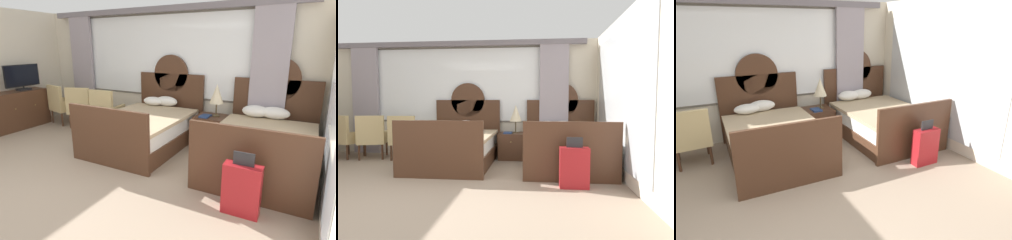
# 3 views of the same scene
# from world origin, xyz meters

# --- Properties ---
(ground_plane) EXTENTS (24.00, 24.00, 0.00)m
(ground_plane) POSITION_xyz_m (0.00, 0.00, 0.00)
(ground_plane) COLOR gray
(wall_back_window) EXTENTS (6.53, 0.22, 2.70)m
(wall_back_window) POSITION_xyz_m (0.00, 3.60, 1.44)
(wall_back_window) COLOR beige
(wall_back_window) RESTS_ON ground_plane
(bed_near_window) EXTENTS (1.53, 2.21, 1.70)m
(bed_near_window) POSITION_xyz_m (0.26, 2.50, 0.36)
(bed_near_window) COLOR #472B1C
(bed_near_window) RESTS_ON ground_plane
(bed_near_mirror) EXTENTS (1.53, 2.21, 1.70)m
(bed_near_mirror) POSITION_xyz_m (2.43, 2.50, 0.36)
(bed_near_mirror) COLOR #472B1C
(bed_near_mirror) RESTS_ON ground_plane
(nightstand_between_beds) EXTENTS (0.57, 0.59, 0.57)m
(nightstand_between_beds) POSITION_xyz_m (1.35, 3.13, 0.29)
(nightstand_between_beds) COLOR #472B1C
(nightstand_between_beds) RESTS_ON ground_plane
(table_lamp_on_nightstand) EXTENTS (0.27, 0.27, 0.62)m
(table_lamp_on_nightstand) POSITION_xyz_m (1.43, 3.17, 1.00)
(table_lamp_on_nightstand) COLOR brown
(table_lamp_on_nightstand) RESTS_ON nightstand_between_beds
(book_on_nightstand) EXTENTS (0.18, 0.26, 0.03)m
(book_on_nightstand) POSITION_xyz_m (1.27, 3.02, 0.59)
(book_on_nightstand) COLOR navy
(book_on_nightstand) RESTS_ON nightstand_between_beds
(dresser_minibar) EXTENTS (0.52, 1.80, 0.87)m
(dresser_minibar) POSITION_xyz_m (-3.01, 1.84, 0.44)
(dresser_minibar) COLOR #472B1C
(dresser_minibar) RESTS_ON ground_plane
(tv_flatscreen) EXTENTS (0.20, 0.86, 0.59)m
(tv_flatscreen) POSITION_xyz_m (-2.99, 2.26, 1.18)
(tv_flatscreen) COLOR black
(tv_flatscreen) RESTS_ON dresser_minibar
(armchair_by_window_left) EXTENTS (0.61, 0.61, 0.97)m
(armchair_by_window_left) POSITION_xyz_m (-0.99, 2.80, 0.51)
(armchair_by_window_left) COLOR tan
(armchair_by_window_left) RESTS_ON ground_plane
(armchair_by_window_centre) EXTENTS (0.72, 0.72, 0.97)m
(armchair_by_window_centre) POSITION_xyz_m (-1.74, 2.80, 0.51)
(armchair_by_window_centre) COLOR tan
(armchair_by_window_centre) RESTS_ON ground_plane
(armchair_by_window_right) EXTENTS (0.68, 0.68, 0.97)m
(armchair_by_window_right) POSITION_xyz_m (-2.40, 2.80, 0.51)
(armchair_by_window_right) COLOR tan
(armchair_by_window_right) RESTS_ON ground_plane
(suitcase_on_floor) EXTENTS (0.43, 0.19, 0.76)m
(suitcase_on_floor) POSITION_xyz_m (2.44, 1.11, 0.31)
(suitcase_on_floor) COLOR maroon
(suitcase_on_floor) RESTS_ON ground_plane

